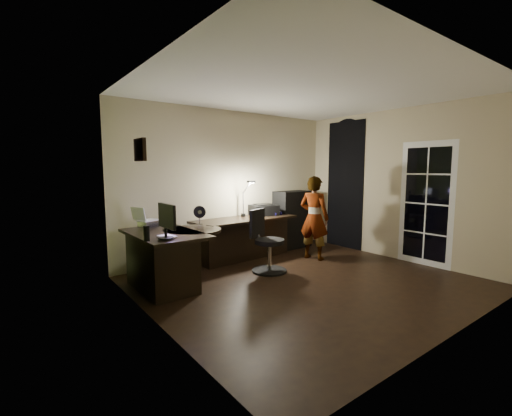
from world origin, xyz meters
TOP-DOWN VIEW (x-y plane):
  - floor at (0.00, 0.00)m, footprint 4.50×4.00m
  - ceiling at (0.00, 0.00)m, footprint 4.50×4.00m
  - wall_back at (0.00, 2.00)m, footprint 4.50×0.01m
  - wall_front at (0.00, -2.00)m, footprint 4.50×0.01m
  - wall_left at (-2.25, 0.00)m, footprint 0.01×4.00m
  - wall_right at (2.25, 0.00)m, footprint 0.01×4.00m
  - green_wall_overlay at (-2.24, 0.00)m, footprint 0.00×4.00m
  - arched_doorway at (2.24, 1.15)m, footprint 0.01×0.90m
  - french_door at (2.24, -0.55)m, footprint 0.02×0.92m
  - framed_picture at (-2.22, 0.45)m, footprint 0.04×0.30m
  - desk_left at (-1.74, 1.03)m, footprint 0.85×1.36m
  - desk_right at (0.04, 1.63)m, footprint 2.03×0.80m
  - cabinet at (1.35, 1.78)m, footprint 0.80×0.43m
  - laptop_stand at (-1.80, 1.47)m, footprint 0.29×0.26m
  - laptop at (-1.80, 1.47)m, footprint 0.38×0.36m
  - monitor at (-1.91, 0.55)m, footprint 0.09×0.46m
  - mouse at (-1.63, 0.97)m, footprint 0.08×0.10m
  - phone at (-1.45, 1.36)m, footprint 0.09×0.13m
  - pen at (-1.04, 1.01)m, footprint 0.05×0.15m
  - speaker at (-2.15, 0.55)m, footprint 0.08×0.08m
  - notepad at (-1.86, 0.65)m, footprint 0.19×0.25m
  - desk_fan at (-0.96, 1.49)m, footprint 0.22×0.18m
  - headphones at (0.74, 1.54)m, footprint 0.19×0.09m
  - printer at (0.55, 1.73)m, footprint 0.56×0.48m
  - desk_lamp at (0.13, 1.81)m, footprint 0.19×0.34m
  - office_chair at (-0.12, 0.73)m, footprint 0.73×0.73m
  - person at (1.02, 0.86)m, footprint 0.50×0.62m

SIDE VIEW (x-z plane):
  - floor at x=0.00m, z-range -0.01..0.00m
  - desk_right at x=0.04m, z-range 0.00..0.75m
  - desk_left at x=-1.74m, z-range 0.00..0.78m
  - office_chair at x=-0.12m, z-range 0.00..1.00m
  - cabinet at x=1.35m, z-range 0.00..1.18m
  - person at x=1.02m, z-range 0.00..1.51m
  - headphones at x=0.74m, z-range 0.75..0.83m
  - phone at x=-1.45m, z-range 0.79..0.80m
  - pen at x=-1.04m, z-range 0.79..0.80m
  - notepad at x=-1.86m, z-range 0.79..0.80m
  - mouse at x=-1.63m, z-range 0.79..0.83m
  - laptop_stand at x=-1.80m, z-range 0.79..0.89m
  - printer at x=0.55m, z-range 0.75..0.97m
  - speaker at x=-2.15m, z-range 0.79..0.98m
  - desk_fan at x=-0.96m, z-range 0.75..1.05m
  - monitor at x=-1.91m, z-range 0.79..1.10m
  - laptop at x=-1.80m, z-range 0.89..1.09m
  - french_door at x=2.24m, z-range 0.00..2.10m
  - desk_lamp at x=0.13m, z-range 0.75..1.48m
  - arched_doorway at x=2.24m, z-range 0.00..2.60m
  - wall_back at x=0.00m, z-range 0.00..2.70m
  - wall_front at x=0.00m, z-range 0.00..2.70m
  - wall_left at x=-2.25m, z-range 0.00..2.70m
  - wall_right at x=2.25m, z-range 0.00..2.70m
  - green_wall_overlay at x=-2.24m, z-range 0.00..2.70m
  - framed_picture at x=-2.22m, z-range 1.73..1.98m
  - ceiling at x=0.00m, z-range 2.70..2.71m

